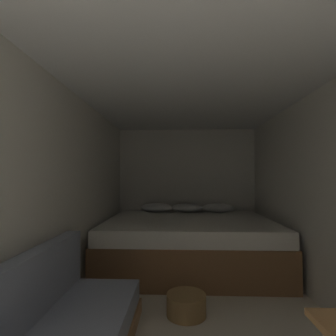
# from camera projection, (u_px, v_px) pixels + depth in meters

# --- Properties ---
(ground_plane) EXTENTS (6.99, 6.99, 0.00)m
(ground_plane) POSITION_uv_depth(u_px,v_px,m) (196.00, 329.00, 2.15)
(ground_plane) COLOR beige
(wall_back) EXTENTS (2.49, 0.05, 2.09)m
(wall_back) POSITION_uv_depth(u_px,v_px,m) (187.00, 188.00, 4.70)
(wall_back) COLOR silver
(wall_back) RESTS_ON ground
(wall_left) EXTENTS (0.05, 4.99, 2.09)m
(wall_left) POSITION_uv_depth(u_px,v_px,m) (51.00, 200.00, 2.23)
(wall_left) COLOR silver
(wall_left) RESTS_ON ground
(ceiling_slab) EXTENTS (2.49, 4.99, 0.05)m
(ceiling_slab) POSITION_uv_depth(u_px,v_px,m) (195.00, 73.00, 2.22)
(ceiling_slab) COLOR white
(ceiling_slab) RESTS_ON wall_left
(bed) EXTENTS (2.27, 1.84, 0.80)m
(bed) POSITION_uv_depth(u_px,v_px,m) (189.00, 241.00, 3.70)
(bed) COLOR brown
(bed) RESTS_ON ground
(wicker_basket) EXTENTS (0.35, 0.35, 0.19)m
(wicker_basket) POSITION_uv_depth(u_px,v_px,m) (186.00, 305.00, 2.36)
(wicker_basket) COLOR olive
(wicker_basket) RESTS_ON ground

